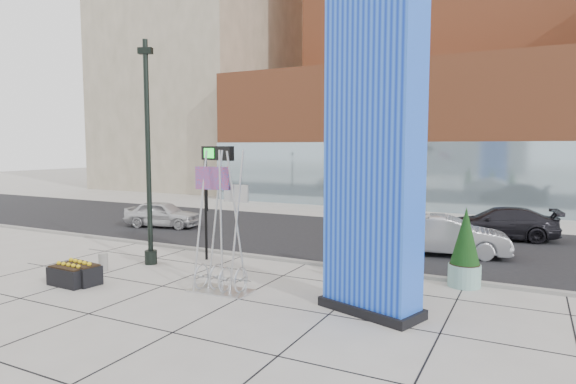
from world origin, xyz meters
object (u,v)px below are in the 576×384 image
at_px(blue_pylon, 373,148).
at_px(public_art_sculpture, 221,255).
at_px(car_silver_mid, 447,236).
at_px(car_white_west, 163,214).
at_px(overhead_street_sign, 221,163).
at_px(concrete_bollard, 103,262).
at_px(lamp_post, 149,174).

relative_size(blue_pylon, public_art_sculpture, 2.09).
bearing_deg(blue_pylon, car_silver_mid, 103.54).
relative_size(public_art_sculpture, car_white_west, 1.04).
bearing_deg(car_white_west, overhead_street_sign, -136.36).
bearing_deg(public_art_sculpture, blue_pylon, 1.08).
bearing_deg(concrete_bollard, car_silver_mid, 37.71).
height_order(blue_pylon, car_white_west, blue_pylon).
relative_size(concrete_bollard, car_silver_mid, 0.13).
relative_size(blue_pylon, car_silver_mid, 1.89).
xyz_separation_m(blue_pylon, lamp_post, (-9.49, 1.45, -1.04)).
distance_m(concrete_bollard, overhead_street_sign, 5.84).
distance_m(public_art_sculpture, concrete_bollard, 5.54).
height_order(concrete_bollard, car_silver_mid, car_silver_mid).
bearing_deg(lamp_post, car_silver_mid, 34.28).
relative_size(concrete_bollard, car_white_west, 0.15).
height_order(public_art_sculpture, car_white_west, public_art_sculpture).
height_order(blue_pylon, lamp_post, blue_pylon).
bearing_deg(lamp_post, car_white_west, 128.60).
bearing_deg(car_silver_mid, concrete_bollard, 117.98).
distance_m(concrete_bollard, car_white_west, 9.87).
bearing_deg(public_art_sculpture, overhead_street_sign, 121.64).
bearing_deg(car_silver_mid, car_white_west, 80.11).
xyz_separation_m(blue_pylon, public_art_sculpture, (-4.88, -0.31, -3.42)).
bearing_deg(overhead_street_sign, public_art_sculpture, -30.88).
bearing_deg(car_silver_mid, public_art_sculpture, 137.44).
xyz_separation_m(public_art_sculpture, car_white_west, (-10.22, 8.79, -0.45)).
bearing_deg(car_silver_mid, overhead_street_sign, 114.26).
distance_m(overhead_street_sign, car_white_west, 10.12).
xyz_separation_m(lamp_post, car_white_west, (-5.61, 7.03, -2.83)).
bearing_deg(concrete_bollard, blue_pylon, 0.88).
distance_m(blue_pylon, concrete_bollard, 11.20).
xyz_separation_m(lamp_post, public_art_sculpture, (4.61, -1.76, -2.38)).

